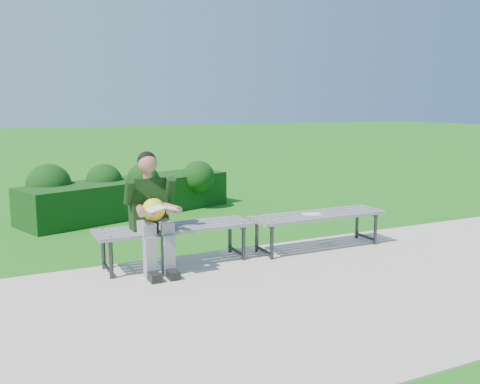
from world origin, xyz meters
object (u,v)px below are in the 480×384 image
(hedge, at_px, (124,192))
(seated_boy, at_px, (151,209))
(bench_right, at_px, (318,218))
(paper_sheet, at_px, (311,214))
(bench_left, at_px, (175,231))

(hedge, bearing_deg, seated_boy, -98.71)
(bench_right, height_order, seated_boy, seated_boy)
(bench_right, distance_m, paper_sheet, 0.12)
(hedge, xyz_separation_m, paper_sheet, (1.58, -3.28, 0.09))
(hedge, relative_size, bench_left, 2.09)
(bench_left, height_order, paper_sheet, bench_left)
(hedge, height_order, bench_right, hedge)
(bench_left, relative_size, bench_right, 1.00)
(hedge, bearing_deg, bench_right, -62.95)
(bench_right, xyz_separation_m, paper_sheet, (-0.10, 0.00, 0.06))
(paper_sheet, bearing_deg, bench_right, 0.00)
(bench_right, relative_size, paper_sheet, 6.91)
(seated_boy, bearing_deg, bench_left, 17.72)
(seated_boy, bearing_deg, paper_sheet, -0.74)
(hedge, xyz_separation_m, bench_right, (1.68, -3.28, 0.03))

